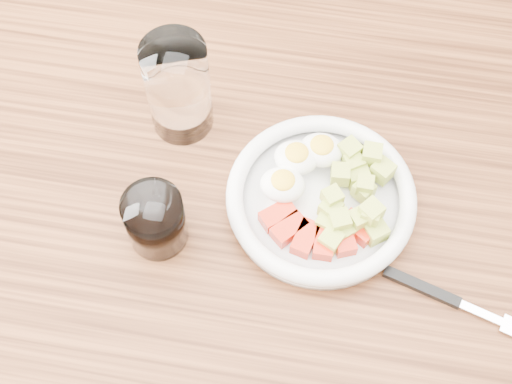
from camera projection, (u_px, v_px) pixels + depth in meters
ground at (260, 365)px, 1.57m from camera, size 4.00×4.00×0.00m
dining_table at (262, 244)px, 0.97m from camera, size 1.50×0.90×0.77m
bowl at (321, 196)px, 0.87m from camera, size 0.23×0.23×0.06m
fork at (443, 297)px, 0.83m from camera, size 0.19×0.07×0.01m
water_glass at (178, 88)px, 0.88m from camera, size 0.08×0.08×0.14m
coffee_glass at (155, 220)px, 0.83m from camera, size 0.07×0.07×0.08m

